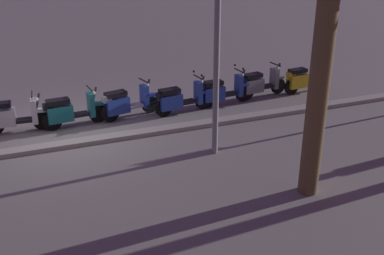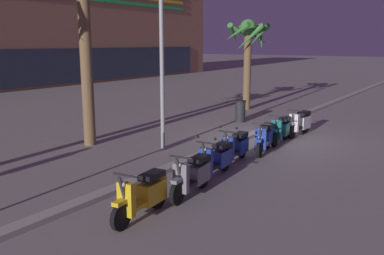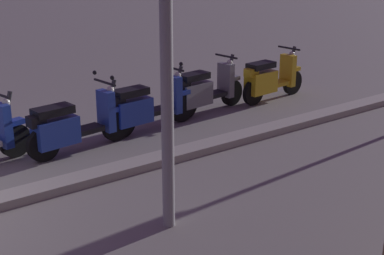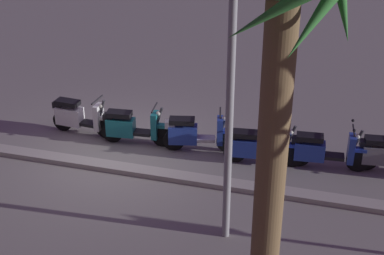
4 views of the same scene
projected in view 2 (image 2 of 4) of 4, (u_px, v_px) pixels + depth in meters
name	position (u px, v px, depth m)	size (l,w,h in m)	color
ground_plane	(264.00, 139.00, 15.27)	(200.00, 200.00, 0.00)	gray
curb_strip	(250.00, 135.00, 15.57)	(60.00, 0.36, 0.12)	#ADA89E
scooter_yellow_second_in_line	(144.00, 195.00, 8.38)	(1.76, 0.56, 1.04)	black
scooter_grey_mid_centre	(193.00, 175.00, 9.63)	(1.77, 0.58, 1.04)	black
scooter_blue_gap_after_mid	(217.00, 159.00, 10.95)	(1.83, 0.56, 1.17)	black
scooter_blue_last_in_row	(236.00, 147.00, 12.24)	(1.84, 0.59, 1.17)	black
scooter_blue_lead_nearest	(265.00, 138.00, 13.39)	(1.78, 0.70, 1.04)	black
scooter_teal_tail_end	(282.00, 129.00, 14.70)	(1.78, 0.56, 1.04)	black
scooter_white_mid_front	(301.00, 123.00, 15.82)	(1.75, 0.56, 1.04)	black
palm_tree_mid_walkway	(248.00, 43.00, 21.46)	(2.41, 2.33, 4.62)	brown
palm_tree_near_sign	(84.00, 9.00, 13.54)	(2.09, 2.16, 6.11)	brown
litter_bin	(240.00, 111.00, 18.45)	(0.48, 0.48, 0.95)	#232328
street_lamp	(161.00, 14.00, 13.11)	(0.36, 0.36, 7.16)	#939399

